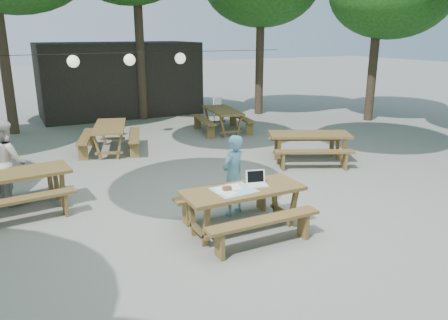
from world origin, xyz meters
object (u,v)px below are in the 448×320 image
plastic_chair (221,115)px  main_picnic_table (243,209)px  picnic_table_nw (14,192)px  second_person (6,161)px  woman (233,175)px

plastic_chair → main_picnic_table: bearing=-138.4°
main_picnic_table → picnic_table_nw: size_ratio=0.97×
second_person → plastic_chair: bearing=-78.8°
picnic_table_nw → woman: 4.03m
main_picnic_table → woman: bearing=74.9°
woman → picnic_table_nw: bearing=-50.9°
main_picnic_table → plastic_chair: bearing=66.0°
picnic_table_nw → plastic_chair: plastic_chair is taller
main_picnic_table → second_person: bearing=136.9°
picnic_table_nw → second_person: second_person is taller
picnic_table_nw → woman: bearing=-33.1°
woman → plastic_chair: bearing=-138.0°
main_picnic_table → woman: 0.83m
picnic_table_nw → second_person: (-0.06, 0.61, 0.43)m
main_picnic_table → plastic_chair: size_ratio=2.22×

